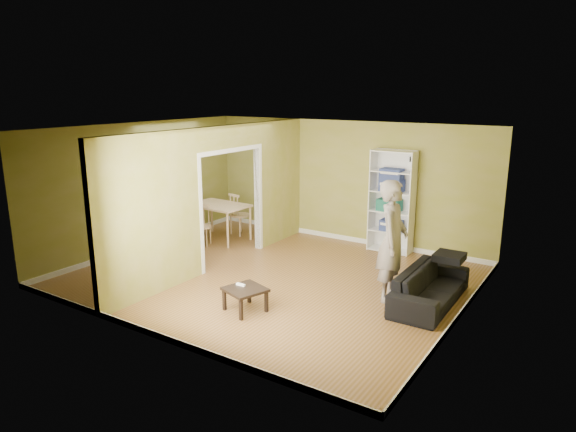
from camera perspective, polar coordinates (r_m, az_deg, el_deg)
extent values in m
plane|color=brown|center=(9.16, -1.74, -6.78)|extent=(6.50, 6.50, 0.00)
plane|color=white|center=(8.59, -1.87, 9.66)|extent=(6.50, 6.50, 0.00)
plane|color=#9A9050|center=(11.11, 6.32, 3.80)|extent=(6.50, 0.00, 6.50)
plane|color=#9A9050|center=(6.79, -15.17, -3.19)|extent=(6.50, 0.00, 6.50)
plane|color=#9A9050|center=(10.94, -15.96, 3.18)|extent=(0.00, 5.50, 5.50)
plane|color=#9A9050|center=(7.48, 19.12, -1.90)|extent=(0.00, 5.50, 5.50)
cube|color=black|center=(10.39, 13.70, 6.13)|extent=(0.10, 0.10, 0.10)
imported|color=black|center=(8.26, 15.55, -7.02)|extent=(1.90, 0.82, 0.72)
imported|color=slate|center=(8.06, 11.58, -1.60)|extent=(0.92, 0.78, 2.24)
cube|color=white|center=(10.68, 9.35, 1.85)|extent=(0.02, 0.38, 2.07)
cube|color=white|center=(10.38, 13.65, 1.29)|extent=(0.02, 0.38, 2.07)
cube|color=white|center=(10.69, 11.83, 1.75)|extent=(0.87, 0.02, 2.07)
cube|color=white|center=(10.78, 11.21, -3.71)|extent=(0.83, 0.38, 0.02)
cube|color=white|center=(10.67, 11.31, -1.63)|extent=(0.83, 0.38, 0.02)
cube|color=white|center=(10.57, 11.42, 0.50)|extent=(0.83, 0.38, 0.02)
cube|color=white|center=(10.48, 11.52, 2.66)|extent=(0.83, 0.38, 0.02)
cube|color=white|center=(10.41, 11.63, 4.85)|extent=(0.83, 0.38, 0.02)
cube|color=white|center=(10.36, 11.74, 7.08)|extent=(0.83, 0.38, 0.02)
cube|color=navy|center=(10.63, 11.42, -1.02)|extent=(0.43, 0.28, 0.22)
cube|color=#227E79|center=(10.56, 11.19, 1.21)|extent=(0.46, 0.30, 0.24)
cube|color=navy|center=(10.47, 11.46, 3.35)|extent=(0.46, 0.30, 0.23)
cube|color=navy|center=(10.43, 11.45, 4.52)|extent=(0.43, 0.28, 0.22)
cube|color=black|center=(7.73, -4.80, -8.14)|extent=(0.54, 0.54, 0.04)
cube|color=black|center=(7.77, -7.13, -9.52)|extent=(0.05, 0.05, 0.32)
cube|color=black|center=(7.51, -4.45, -10.32)|extent=(0.05, 0.05, 0.32)
cube|color=black|center=(8.10, -5.06, -8.49)|extent=(0.05, 0.05, 0.32)
cube|color=black|center=(7.84, -2.42, -9.20)|extent=(0.05, 0.05, 0.32)
cube|color=white|center=(7.83, -5.28, -7.60)|extent=(0.15, 0.04, 0.03)
cube|color=beige|center=(11.29, -7.71, 1.19)|extent=(1.27, 0.85, 0.04)
cylinder|color=beige|center=(11.50, -11.04, -0.74)|extent=(0.05, 0.05, 0.75)
cylinder|color=beige|center=(10.75, -6.56, -1.61)|extent=(0.05, 0.05, 0.75)
cylinder|color=beige|center=(12.02, -8.61, 0.01)|extent=(0.05, 0.05, 0.75)
cylinder|color=beige|center=(11.31, -4.19, -0.77)|extent=(0.05, 0.05, 0.75)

